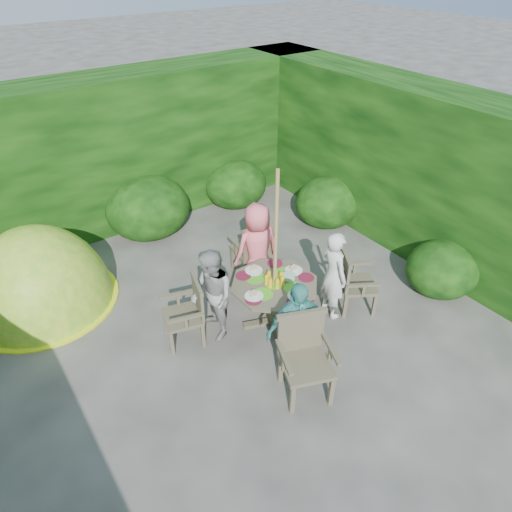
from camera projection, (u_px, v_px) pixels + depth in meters
ground at (224, 361)px, 5.52m from camera, size 60.00×60.00×0.00m
hedge_enclosure at (163, 227)px, 5.70m from camera, size 9.00×9.00×2.50m
patio_table at (275, 290)px, 5.77m from camera, size 1.46×1.46×0.79m
parasol_pole at (275, 254)px, 5.46m from camera, size 0.06×0.06×2.20m
garden_chair_right at (353, 281)px, 6.08m from camera, size 0.65×0.67×0.86m
garden_chair_left at (188, 311)px, 5.60m from camera, size 0.56×0.61×0.84m
garden_chair_back at (253, 248)px, 6.70m from camera, size 0.58×0.53×0.88m
garden_chair_front at (304, 355)px, 4.93m from camera, size 0.71×0.67×0.95m
child_right at (333, 275)px, 5.90m from camera, size 0.37×0.50×1.26m
child_left at (212, 296)px, 5.56m from camera, size 0.56×0.67×1.25m
child_back at (257, 248)px, 6.34m from camera, size 0.71×0.51×1.35m
child_front at (296, 329)px, 5.10m from camera, size 0.77×0.43×1.25m
dome_tent at (46, 302)px, 6.43m from camera, size 2.17×2.17×2.29m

